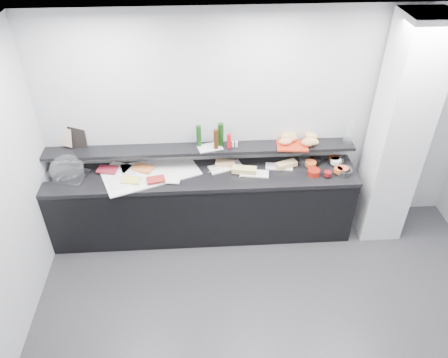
{
  "coord_description": "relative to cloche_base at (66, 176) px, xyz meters",
  "views": [
    {
      "loc": [
        -0.69,
        -2.41,
        3.86
      ],
      "look_at": [
        -0.45,
        1.45,
        1.0
      ],
      "focal_mm": 35.0,
      "sensor_mm": 36.0,
      "label": 1
    }
  ],
  "objects": [
    {
      "name": "bowl_red_jam",
      "position": [
        2.84,
        -0.12,
        0.02
      ],
      "size": [
        0.18,
        0.18,
        0.07
      ],
      "primitive_type": "cylinder",
      "rotation": [
        0.0,
        0.0,
        -0.33
      ],
      "color": "maroon",
      "rests_on": "counter_top"
    },
    {
      "name": "bowl_glass_cream",
      "position": [
        3.17,
        0.09,
        0.02
      ],
      "size": [
        0.17,
        0.17,
        0.07
      ],
      "primitive_type": "cylinder",
      "rotation": [
        0.0,
        0.0,
        0.1
      ],
      "color": "silver",
      "rests_on": "counter_top"
    },
    {
      "name": "shaker_pepper",
      "position": [
        1.96,
        0.13,
        0.28
      ],
      "size": [
        0.04,
        0.04,
        0.07
      ],
      "primitive_type": "cylinder",
      "rotation": [
        0.0,
        0.0,
        0.17
      ],
      "color": "silver",
      "rests_on": "condiment_tray"
    },
    {
      "name": "bread_roll_se",
      "position": [
        2.84,
        0.1,
        0.29
      ],
      "size": [
        0.17,
        0.12,
        0.08
      ],
      "primitive_type": "ellipsoid",
      "rotation": [
        0.0,
        0.0,
        -0.2
      ],
      "color": "tan",
      "rests_on": "bread_tray"
    },
    {
      "name": "print_art",
      "position": [
        -0.0,
        0.26,
        0.36
      ],
      "size": [
        0.2,
        0.13,
        0.22
      ],
      "primitive_type": "cube",
      "rotation": [
        -0.21,
        0.0,
        -0.44
      ],
      "color": "#C69E8F",
      "rests_on": "framed_print"
    },
    {
      "name": "bread_roll_nw",
      "position": [
        2.56,
        0.24,
        0.29
      ],
      "size": [
        0.17,
        0.14,
        0.08
      ],
      "primitive_type": "ellipsoid",
      "rotation": [
        0.0,
        0.0,
        0.35
      ],
      "color": "tan",
      "rests_on": "bread_tray"
    },
    {
      "name": "bottle_hot",
      "position": [
        1.88,
        0.11,
        0.33
      ],
      "size": [
        0.05,
        0.05,
        0.18
      ],
      "primitive_type": "cylinder",
      "rotation": [
        0.0,
        0.0,
        -0.01
      ],
      "color": "red",
      "rests_on": "condiment_tray"
    },
    {
      "name": "shaker_salt",
      "position": [
        1.92,
        0.13,
        0.28
      ],
      "size": [
        0.04,
        0.04,
        0.07
      ],
      "primitive_type": "cylinder",
      "rotation": [
        0.0,
        0.0,
        -0.35
      ],
      "color": "silver",
      "rests_on": "condiment_tray"
    },
    {
      "name": "bottle_green_a",
      "position": [
        1.53,
        0.18,
        0.37
      ],
      "size": [
        0.06,
        0.06,
        0.26
      ],
      "primitive_type": "cylinder",
      "rotation": [
        0.0,
        0.0,
        0.01
      ],
      "color": "#11390F",
      "rests_on": "condiment_tray"
    },
    {
      "name": "platter_meat_b",
      "position": [
        1.18,
        -0.13,
        0.0
      ],
      "size": [
        0.29,
        0.21,
        0.01
      ],
      "primitive_type": "cube",
      "rotation": [
        0.0,
        0.0,
        -0.12
      ],
      "color": "white",
      "rests_on": "linen_runner"
    },
    {
      "name": "bread_roll_sw",
      "position": [
        2.53,
        0.13,
        0.29
      ],
      "size": [
        0.17,
        0.12,
        0.08
      ],
      "primitive_type": "ellipsoid",
      "rotation": [
        0.0,
        0.0,
        0.09
      ],
      "color": "#CD804E",
      "rests_on": "bread_tray"
    },
    {
      "name": "food_cheese",
      "position": [
        0.76,
        -0.15,
        0.02
      ],
      "size": [
        0.22,
        0.15,
        0.02
      ],
      "primitive_type": "cube",
      "rotation": [
        0.0,
        0.0,
        -0.11
      ],
      "color": "#E5D759",
      "rests_on": "platter_cheese"
    },
    {
      "name": "sandwich_plate_right",
      "position": [
        2.47,
        0.06,
        -0.01
      ],
      "size": [
        0.33,
        0.18,
        0.01
      ],
      "primitive_type": "cube",
      "rotation": [
        0.0,
        0.0,
        -0.15
      ],
      "color": "silver",
      "rests_on": "counter_top"
    },
    {
      "name": "food_meat_b",
      "position": [
        1.03,
        -0.16,
        0.02
      ],
      "size": [
        0.22,
        0.16,
        0.02
      ],
      "primitive_type": "cube",
      "rotation": [
        0.0,
        0.0,
        0.19
      ],
      "color": "maroon",
      "rests_on": "platter_meat_b"
    },
    {
      "name": "bowl_glass_salmon",
      "position": [
        3.2,
        -0.13,
        0.02
      ],
      "size": [
        0.2,
        0.2,
        0.07
      ],
      "primitive_type": "cylinder",
      "rotation": [
        0.0,
        0.0,
        -0.12
      ],
      "color": "white",
      "rests_on": "counter_top"
    },
    {
      "name": "sandwich_food_right",
      "position": [
        2.55,
        0.04,
        0.02
      ],
      "size": [
        0.27,
        0.18,
        0.06
      ],
      "primitive_type": "cube",
      "rotation": [
        0.0,
        0.0,
        0.37
      ],
      "color": "tan",
      "rests_on": "sandwich_plate_right"
    },
    {
      "name": "cloche_base",
      "position": [
        0.0,
        0.0,
        0.0
      ],
      "size": [
        0.55,
        0.44,
        0.04
      ],
      "primitive_type": "cube",
      "rotation": [
        0.0,
        0.0,
        -0.27
      ],
      "color": "#B3B5BA",
      "rests_on": "counter_top"
    },
    {
      "name": "buffet_cabinet",
      "position": [
        1.54,
        -0.03,
        -0.5
      ],
      "size": [
        3.6,
        0.6,
        0.85
      ],
      "primitive_type": "cube",
      "color": "black",
      "rests_on": "ground"
    },
    {
      "name": "bowl_black_jam",
      "position": [
        2.91,
        0.1,
        0.02
      ],
      "size": [
        0.17,
        0.17,
        0.07
      ],
      "primitive_type": "cylinder",
      "rotation": [
        0.0,
        0.0,
        -0.29
      ],
      "color": "black",
      "rests_on": "counter_top"
    },
    {
      "name": "back_wall",
      "position": [
        2.24,
        0.27,
        0.43
      ],
      "size": [
        5.0,
        0.02,
        2.7
      ],
      "primitive_type": "cube",
      "color": "#AAADB2",
      "rests_on": "ground"
    },
    {
      "name": "column",
      "position": [
        3.74,
        -0.08,
        0.43
      ],
      "size": [
        0.5,
        0.5,
        2.7
      ],
      "primitive_type": "cube",
      "color": "silver",
      "rests_on": "ground"
    },
    {
      "name": "food_meat_a",
      "position": [
        0.46,
        0.08,
        0.02
      ],
      "size": [
        0.25,
        0.18,
        0.02
      ],
      "primitive_type": "cube",
      "rotation": [
        0.0,
        0.0,
        -0.18
      ],
      "color": "maroon",
      "rests_on": "platter_meat_a"
    },
    {
      "name": "fill_red_jam",
      "position": [
        2.99,
        -0.17,
        0.03
      ],
      "size": [
        0.11,
        0.11,
        0.05
      ],
      "primitive_type": "cylinder",
      "rotation": [
        0.0,
        0.0,
        0.23
      ],
      "color": "#620E10",
      "rests_on": "bowl_red_jam"
    },
    {
      "name": "counter_top",
      "position": [
        1.54,
        -0.03,
        -0.05
      ],
      "size": [
        3.62,
        0.62,
        0.05
      ],
      "primitive_type": "cube",
      "color": "black",
      "rests_on": "buffet_cabinet"
    },
    {
      "name": "platter_cheese",
      "position": [
        0.68,
        -0.14,
        0.0
      ],
      "size": [
        0.39,
        0.33,
        0.01
      ],
      "primitive_type": "cube",
      "rotation": [
        0.0,
        0.0,
        0.42
      ],
      "color": "white",
      "rests_on": "linen_runner"
    },
    {
      "name": "ground",
      "position": [
        2.24,
        -1.73,
        -0.92
      ],
      "size": [
        5.0,
        5.0,
        0.0
      ],
      "primitive_type": "plane",
      "color": "#2D2D30",
      "rests_on": "ground"
    },
    {
      "name": "cloche_dome",
      "position": [
        0.03,
        -0.0,
        0.11
      ],
      "size": [
        0.45,
        0.38,
        0.34
      ],
      "primitive_type": "ellipsoid",
      "rotation": [
        0.0,
        0.0,
        0.4
      ],
      "color": "silver",
      "rests_on": "cloche_base"
    },
    {
      "name": "sandwich_plate_left",
      "position": [
        1.84,
        0.09,
        -0.01
      ],
      "size": [
        0.43,
        0.28,
        0.01
      ],
      "primitive_type": "cube",
      "rotation": [
        0.0,
        0.0,
        0.32
      ],
      "color": "white",
      "rests_on": "counter_top"
    },
    {
      "name": "bottle_green_b",
      "position": [
        1.79,
        0.17,
        0.38
      ],
      "size": [
        0.08,
        0.08,
        0.28
      ],
      "primitive_type": "cylinder",
      "rotation": [
        0.0,
        0.0,
        0.28
      ],
      "color": "#10340E",
      "rests_on": "condiment_tray"
    },
    {
      "name": "sandwich_plate_mid",
      "position": [
        2.16,
        -0.06,
        -0.01
      ],
      "size": [
        0.35,
        0.19,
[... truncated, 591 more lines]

